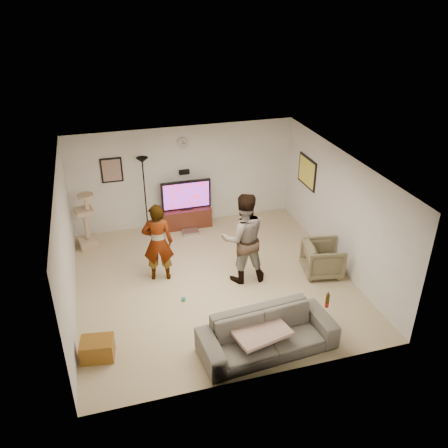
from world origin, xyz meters
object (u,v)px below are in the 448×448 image
object	(u,v)px
tv	(186,195)
beer_bottle	(327,301)
person_right	(243,238)
sofa	(267,334)
armchair	(323,259)
side_table	(97,349)
floor_lamp	(145,196)
person_left	(158,243)
tv_stand	(187,217)
cat_tree	(85,221)

from	to	relation	value
tv	beer_bottle	size ratio (longest dim) A/B	4.90
person_right	sofa	xyz separation A→B (m)	(-0.26, -2.11, -0.63)
armchair	side_table	xyz separation A→B (m)	(-4.68, -1.24, -0.18)
person_right	beer_bottle	xyz separation A→B (m)	(0.79, -2.11, -0.17)
floor_lamp	person_left	world-z (taller)	floor_lamp
sofa	floor_lamp	bearing A→B (deg)	101.51
person_right	side_table	distance (m)	3.45
sofa	person_right	bearing A→B (deg)	78.31
side_table	sofa	bearing A→B (deg)	-12.31
floor_lamp	sofa	distance (m)	4.89
tv_stand	person_left	bearing A→B (deg)	-116.11
tv	floor_lamp	size ratio (longest dim) A/B	0.64
cat_tree	armchair	world-z (taller)	cat_tree
tv_stand	armchair	world-z (taller)	armchair
tv_stand	cat_tree	world-z (taller)	cat_tree
tv	person_left	size ratio (longest dim) A/B	0.72
tv	side_table	world-z (taller)	tv
armchair	tv	bearing A→B (deg)	49.41
cat_tree	armchair	xyz separation A→B (m)	(4.71, -2.53, -0.31)
beer_bottle	side_table	size ratio (longest dim) A/B	0.47
tv	armchair	size ratio (longest dim) A/B	1.56
cat_tree	armchair	size ratio (longest dim) A/B	1.71
tv	armchair	xyz separation A→B (m)	(2.29, -2.87, -0.50)
sofa	armchair	distance (m)	2.67
person_right	beer_bottle	bearing A→B (deg)	114.38
side_table	floor_lamp	bearing A→B (deg)	71.09
tv_stand	sofa	size ratio (longest dim) A/B	0.52
tv_stand	beer_bottle	distance (m)	4.94
side_table	tv_stand	bearing A→B (deg)	59.83
person_left	armchair	distance (m)	3.44
person_right	beer_bottle	distance (m)	2.26
tv_stand	floor_lamp	world-z (taller)	floor_lamp
tv_stand	person_left	xyz separation A→B (m)	(-1.02, -2.09, 0.60)
person_left	beer_bottle	bearing A→B (deg)	143.83
floor_lamp	cat_tree	bearing A→B (deg)	-168.10
cat_tree	person_right	size ratio (longest dim) A/B	0.70
side_table	beer_bottle	bearing A→B (deg)	-8.97
beer_bottle	tv	bearing A→B (deg)	106.60
armchair	side_table	distance (m)	4.84
person_left	side_table	distance (m)	2.52
tv	side_table	size ratio (longest dim) A/B	2.31
beer_bottle	side_table	xyz separation A→B (m)	(-3.79, 0.60, -0.61)
cat_tree	side_table	size ratio (longest dim) A/B	2.53
person_right	side_table	bearing A→B (deg)	30.66
armchair	side_table	size ratio (longest dim) A/B	1.48
person_left	armchair	bearing A→B (deg)	177.71
person_right	side_table	world-z (taller)	person_right
cat_tree	person_right	distance (m)	3.79
floor_lamp	person_left	size ratio (longest dim) A/B	1.14
tv_stand	tv	distance (m)	0.61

